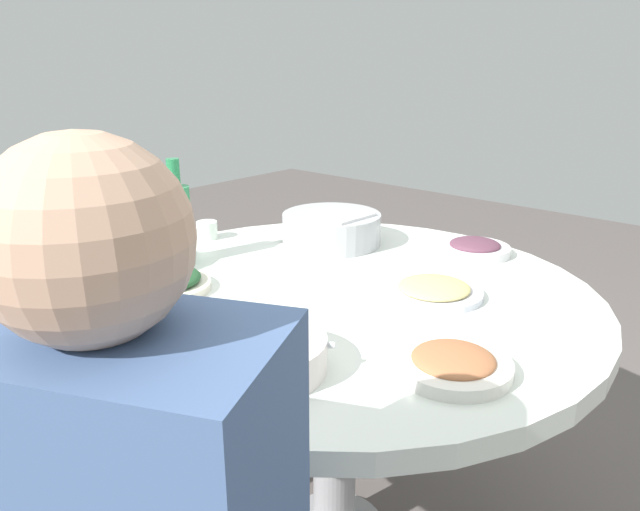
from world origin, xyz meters
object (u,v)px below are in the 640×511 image
dish_eggplant (475,248)px  tea_cup_far (117,360)px  tea_cup_side (135,312)px  rice_bowl (332,228)px  dish_greens (166,282)px  round_dining_table (336,320)px  green_bottle (177,222)px  dish_noodles (434,290)px  tea_cup_near (207,230)px  soup_bowl (257,355)px  dish_tofu_braise (453,363)px

dish_eggplant → tea_cup_far: tea_cup_far is taller
dish_eggplant → tea_cup_side: bearing=-18.7°
rice_bowl → dish_greens: (0.54, -0.06, -0.03)m
tea_cup_side → dish_greens: bearing=-143.1°
round_dining_table → dish_eggplant: 0.49m
green_bottle → round_dining_table: bearing=105.4°
dish_greens → tea_cup_far: 0.40m
rice_bowl → tea_cup_far: 0.86m
dish_noodles → green_bottle: 0.69m
green_bottle → tea_cup_side: bearing=40.9°
rice_bowl → tea_cup_side: bearing=5.3°
dish_noodles → tea_cup_side: tea_cup_side is taller
dish_greens → tea_cup_near: bearing=-141.8°
green_bottle → soup_bowl: bearing=65.9°
tea_cup_far → rice_bowl: bearing=-165.5°
round_dining_table → dish_eggplant: bearing=165.6°
soup_bowl → dish_noodles: 0.51m
dish_eggplant → dish_greens: bearing=-30.0°
dish_noodles → tea_cup_far: 0.71m
green_bottle → tea_cup_side: green_bottle is taller
soup_bowl → green_bottle: (-0.26, -0.59, 0.08)m
rice_bowl → dish_greens: rice_bowl is taller
rice_bowl → dish_eggplant: (-0.19, 0.37, -0.03)m
dish_tofu_braise → tea_cup_far: (0.39, -0.44, 0.01)m
soup_bowl → dish_noodles: size_ratio=1.11×
round_dining_table → dish_tofu_braise: (0.17, 0.40, 0.10)m
tea_cup_far → tea_cup_side: bearing=-130.9°
dish_greens → rice_bowl: bearing=174.1°
dish_greens → dish_tofu_braise: bearing=98.1°
dish_eggplant → tea_cup_side: size_ratio=2.53×
tea_cup_near → tea_cup_far: bearing=40.5°
tea_cup_near → tea_cup_far: (0.62, 0.53, 0.00)m
soup_bowl → tea_cup_near: size_ratio=3.96×
tea_cup_near → rice_bowl: bearing=123.8°
dish_eggplant → green_bottle: bearing=-43.9°
rice_bowl → tea_cup_near: (0.21, -0.32, -0.02)m
dish_greens → green_bottle: size_ratio=0.75×
rice_bowl → dish_greens: size_ratio=1.38×
dish_eggplant → green_bottle: 0.82m
dish_noodles → tea_cup_near: tea_cup_near is taller
dish_tofu_braise → round_dining_table: bearing=-112.2°
soup_bowl → dish_noodles: bearing=173.7°
green_bottle → tea_cup_far: size_ratio=4.50×
dish_greens → tea_cup_near: 0.42m
dish_tofu_braise → tea_cup_side: 0.64m
soup_bowl → tea_cup_side: tea_cup_side is taller
dish_eggplant → rice_bowl: bearing=-62.8°
rice_bowl → tea_cup_side: 0.71m
dish_tofu_braise → dish_greens: bearing=-81.9°
round_dining_table → tea_cup_near: (-0.06, -0.56, 0.11)m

